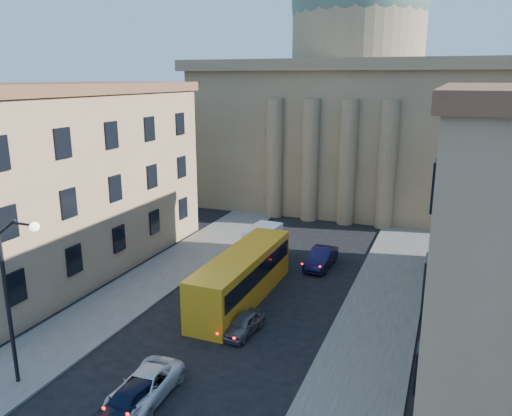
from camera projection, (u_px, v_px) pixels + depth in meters
The scene contains 11 objects.
sidewalk_left at pixel (122, 300), 34.71m from camera, with size 5.00×60.00×0.15m, color #524F4B.
sidewalk_right at pixel (368, 347), 28.68m from camera, with size 5.00×60.00×0.15m, color #524F4B.
church at pixel (354, 104), 62.44m from camera, with size 68.02×28.76×36.60m.
building_left at pixel (57, 178), 39.46m from camera, with size 11.60×26.60×14.70m.
street_lamp at pixel (14, 289), 23.85m from camera, with size 2.62×0.44×8.83m.
car_left_near at pixel (130, 400), 22.95m from camera, with size 1.63×4.05×1.38m, color black.
car_left_mid at pixel (144, 387), 24.01m from camera, with size 2.22×4.81×1.34m, color silver.
car_right_far at pixel (244, 324), 30.23m from camera, with size 1.45×3.60×1.23m, color #515056.
car_right_distant at pixel (321, 258), 40.83m from camera, with size 1.66×4.76×1.57m, color black.
city_bus at pixel (242, 275), 34.58m from camera, with size 2.91×12.13×3.41m.
box_truck at pixel (259, 247), 41.55m from camera, with size 2.48×5.52×2.96m.
Camera 1 is at (11.92, -8.30, 15.08)m, focal length 35.00 mm.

